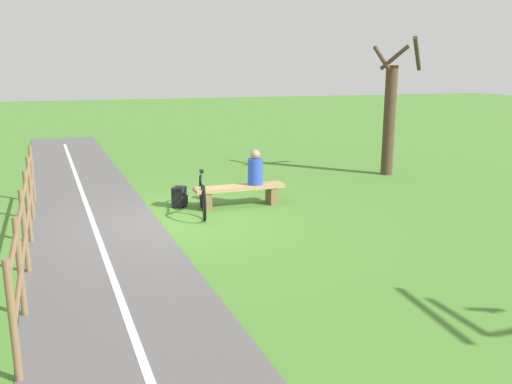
% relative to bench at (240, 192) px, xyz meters
% --- Properties ---
extents(ground_plane, '(80.00, 80.00, 0.00)m').
position_rel_bench_xyz_m(ground_plane, '(1.49, 0.76, -0.34)').
color(ground_plane, '#477A2D').
extents(paved_path, '(5.24, 36.09, 0.02)m').
position_rel_bench_xyz_m(paved_path, '(2.82, 4.76, -0.33)').
color(paved_path, '#565454').
rests_on(paved_path, ground_plane).
extents(path_centre_line, '(2.54, 31.91, 0.00)m').
position_rel_bench_xyz_m(path_centre_line, '(2.82, 4.76, -0.32)').
color(path_centre_line, silver).
rests_on(path_centre_line, paved_path).
extents(bench, '(2.05, 0.50, 0.48)m').
position_rel_bench_xyz_m(bench, '(0.00, 0.00, 0.00)').
color(bench, '#A88456').
rests_on(bench, ground_plane).
extents(person_seated, '(0.35, 0.35, 0.78)m').
position_rel_bench_xyz_m(person_seated, '(-0.37, -0.01, 0.48)').
color(person_seated, '#2847B7').
rests_on(person_seated, bench).
extents(bicycle, '(0.30, 1.76, 0.92)m').
position_rel_bench_xyz_m(bicycle, '(0.91, 0.35, 0.05)').
color(bicycle, black).
rests_on(bicycle, ground_plane).
extents(backpack, '(0.38, 0.39, 0.45)m').
position_rel_bench_xyz_m(backpack, '(1.28, -0.36, -0.11)').
color(backpack, black).
rests_on(backpack, ground_plane).
extents(fence_roadside, '(0.53, 7.78, 1.30)m').
position_rel_bench_xyz_m(fence_roadside, '(4.18, 2.03, 0.41)').
color(fence_roadside, brown).
rests_on(fence_roadside, ground_plane).
extents(tree_mid_field, '(1.40, 1.54, 3.81)m').
position_rel_bench_xyz_m(tree_mid_field, '(-5.04, -2.19, 1.41)').
color(tree_mid_field, '#473323').
rests_on(tree_mid_field, ground_plane).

